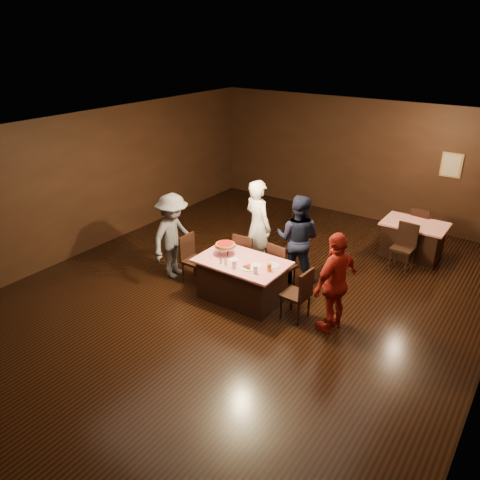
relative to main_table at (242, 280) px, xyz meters
name	(u,v)px	position (x,y,z in m)	size (l,w,h in m)	color
room	(249,184)	(0.01, 0.19, 1.75)	(10.00, 10.04, 3.02)	black
main_table	(242,280)	(0.00, 0.00, 0.00)	(1.60, 1.00, 0.77)	red
back_table	(413,240)	(2.01, 3.55, 0.00)	(1.30, 0.90, 0.77)	#B01C0B
chair_far_left	(247,255)	(-0.40, 0.75, 0.09)	(0.42, 0.42, 0.95)	black
chair_far_right	(282,266)	(0.40, 0.75, 0.09)	(0.42, 0.42, 0.95)	black
chair_end_left	(195,260)	(-1.10, 0.00, 0.09)	(0.42, 0.42, 0.95)	black
chair_end_right	(296,294)	(1.10, 0.00, 0.09)	(0.42, 0.42, 0.95)	black
chair_back_near	(403,247)	(2.01, 2.85, 0.09)	(0.42, 0.42, 0.95)	black
chair_back_far	(421,227)	(2.01, 4.15, 0.09)	(0.42, 0.42, 0.95)	black
diner_white_jacket	(258,226)	(-0.41, 1.14, 0.56)	(0.69, 0.45, 1.90)	white
diner_navy_hoodie	(298,239)	(0.47, 1.19, 0.49)	(0.85, 0.67, 1.76)	black
diner_grey_knit	(173,236)	(-1.61, -0.03, 0.47)	(1.10, 0.63, 1.71)	#56565B
diner_red_shirt	(335,283)	(1.75, 0.08, 0.47)	(1.01, 0.42, 1.72)	maroon
pizza_stand	(225,245)	(-0.40, 0.05, 0.57)	(0.38, 0.38, 0.22)	black
plate_with_slice	(248,267)	(0.25, -0.18, 0.41)	(0.25, 0.25, 0.06)	white
plate_empty	(273,266)	(0.55, 0.15, 0.39)	(0.25, 0.25, 0.01)	white
glass_front_left	(234,264)	(0.05, -0.30, 0.46)	(0.08, 0.08, 0.14)	silver
glass_front_right	(255,270)	(0.45, -0.25, 0.46)	(0.08, 0.08, 0.14)	silver
glass_amber	(269,267)	(0.60, -0.05, 0.46)	(0.08, 0.08, 0.14)	#BF7F26
condiments	(224,262)	(-0.18, -0.28, 0.43)	(0.17, 0.10, 0.09)	silver
napkin_center	(256,265)	(0.30, 0.00, 0.39)	(0.16, 0.16, 0.01)	white
napkin_left	(233,260)	(-0.15, -0.05, 0.39)	(0.16, 0.16, 0.01)	white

